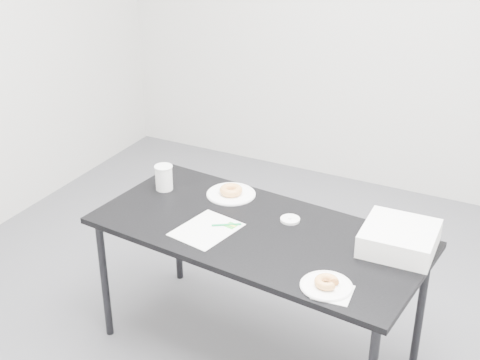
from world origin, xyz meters
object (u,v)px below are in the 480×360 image
at_px(plate_near, 326,286).
at_px(bakery_box, 399,238).
at_px(table, 258,240).
at_px(coffee_cup, 164,178).
at_px(plate_far, 231,194).
at_px(scorecard, 206,229).
at_px(donut_near, 327,282).
at_px(donut_far, 231,190).
at_px(pen, 226,225).

relative_size(plate_near, bakery_box, 0.68).
distance_m(table, coffee_cup, 0.65).
bearing_deg(plate_far, plate_near, -36.92).
xyz_separation_m(scorecard, bakery_box, (0.85, 0.25, 0.05)).
distance_m(plate_near, donut_near, 0.02).
distance_m(table, bakery_box, 0.65).
xyz_separation_m(donut_near, coffee_cup, (-1.07, 0.44, 0.04)).
relative_size(scorecard, plate_far, 1.19).
height_order(scorecard, plate_near, plate_near).
bearing_deg(plate_far, donut_far, 0.00).
relative_size(pen, bakery_box, 0.44).
relative_size(plate_far, bakery_box, 0.80).
bearing_deg(donut_near, scorecard, 165.00).
bearing_deg(table, coffee_cup, 171.23).
bearing_deg(plate_near, bakery_box, 66.58).
distance_m(table, donut_far, 0.39).
xyz_separation_m(plate_near, donut_far, (-0.72, 0.54, 0.02)).
bearing_deg(coffee_cup, plate_near, -22.58).
height_order(pen, coffee_cup, coffee_cup).
bearing_deg(donut_near, donut_far, 143.08).
distance_m(scorecard, plate_far, 0.37).
bearing_deg(plate_near, table, 147.42).
relative_size(donut_near, plate_far, 0.40).
distance_m(scorecard, bakery_box, 0.88).
distance_m(pen, plate_near, 0.65).
bearing_deg(bakery_box, donut_near, -115.43).
relative_size(donut_far, coffee_cup, 0.89).
bearing_deg(coffee_cup, donut_far, 16.40).
bearing_deg(scorecard, bakery_box, 26.84).
relative_size(table, bakery_box, 5.15).
bearing_deg(table, donut_near, -27.07).
height_order(scorecard, donut_far, donut_far).
xyz_separation_m(pen, coffee_cup, (-0.47, 0.19, 0.06)).
bearing_deg(scorecard, pen, 58.21).
distance_m(table, plate_far, 0.38).
bearing_deg(donut_near, coffee_cup, 157.42).
relative_size(scorecard, donut_near, 2.99).
height_order(table, coffee_cup, coffee_cup).
distance_m(donut_near, coffee_cup, 1.15).
bearing_deg(plate_near, pen, 157.09).
height_order(pen, plate_near, pen).
bearing_deg(table, donut_far, 142.50).
xyz_separation_m(table, donut_near, (0.45, -0.29, 0.08)).
bearing_deg(pen, table, -19.35).
bearing_deg(pen, donut_far, 81.41).
bearing_deg(table, scorecard, -147.80).
height_order(plate_far, coffee_cup, coffee_cup).
xyz_separation_m(donut_near, plate_far, (-0.72, 0.54, -0.02)).
relative_size(plate_far, donut_far, 2.13).
bearing_deg(bakery_box, coffee_cup, 177.10).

